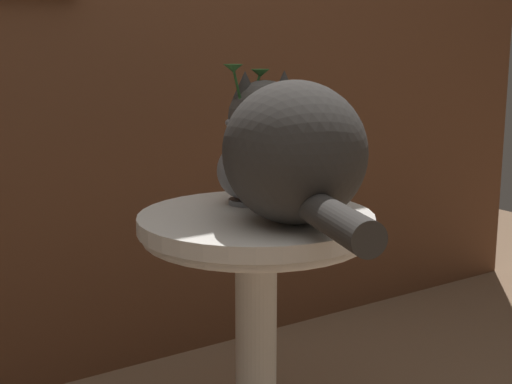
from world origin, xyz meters
name	(u,v)px	position (x,y,z in m)	size (l,w,h in m)	color
wicker_side_table	(256,304)	(0.30, 0.15, 0.41)	(0.52, 0.52, 0.62)	silver
cat	(291,148)	(0.33, 0.06, 0.77)	(0.38, 0.65, 0.31)	#33302D
pewter_vase_with_ivy	(246,163)	(0.33, 0.25, 0.71)	(0.14, 0.13, 0.32)	slate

